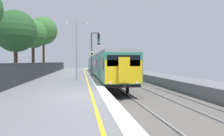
{
  "coord_description": "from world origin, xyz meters",
  "views": [
    {
      "loc": [
        -0.86,
        -12.14,
        1.72
      ],
      "look_at": [
        1.51,
        6.29,
        1.25
      ],
      "focal_mm": 37.91,
      "sensor_mm": 36.0,
      "label": 1
    }
  ],
  "objects_px": {
    "signal_gantry": "(94,49)",
    "background_tree_centre": "(15,32)",
    "background_tree_right": "(32,35)",
    "speed_limit_sign": "(92,61)",
    "platform_lamp_mid": "(77,45)",
    "background_tree_left": "(44,32)",
    "commuter_train_at_platform": "(101,65)"
  },
  "relations": [
    {
      "from": "speed_limit_sign",
      "to": "platform_lamp_mid",
      "type": "relative_size",
      "value": 0.54
    },
    {
      "from": "speed_limit_sign",
      "to": "background_tree_centre",
      "type": "bearing_deg",
      "value": 178.46
    },
    {
      "from": "speed_limit_sign",
      "to": "platform_lamp_mid",
      "type": "bearing_deg",
      "value": -111.56
    },
    {
      "from": "signal_gantry",
      "to": "platform_lamp_mid",
      "type": "relative_size",
      "value": 0.97
    },
    {
      "from": "commuter_train_at_platform",
      "to": "background_tree_right",
      "type": "xyz_separation_m",
      "value": [
        -9.65,
        -2.37,
        4.17
      ]
    },
    {
      "from": "speed_limit_sign",
      "to": "background_tree_right",
      "type": "bearing_deg",
      "value": 135.62
    },
    {
      "from": "commuter_train_at_platform",
      "to": "speed_limit_sign",
      "type": "distance_m",
      "value": 10.19
    },
    {
      "from": "commuter_train_at_platform",
      "to": "background_tree_left",
      "type": "distance_m",
      "value": 10.8
    },
    {
      "from": "speed_limit_sign",
      "to": "background_tree_right",
      "type": "relative_size",
      "value": 0.39
    },
    {
      "from": "background_tree_centre",
      "to": "background_tree_right",
      "type": "distance_m",
      "value": 7.45
    },
    {
      "from": "platform_lamp_mid",
      "to": "background_tree_right",
      "type": "xyz_separation_m",
      "value": [
        -6.25,
        11.58,
        2.18
      ]
    },
    {
      "from": "commuter_train_at_platform",
      "to": "platform_lamp_mid",
      "type": "xyz_separation_m",
      "value": [
        -3.4,
        -13.95,
        1.98
      ]
    },
    {
      "from": "background_tree_left",
      "to": "background_tree_right",
      "type": "relative_size",
      "value": 1.19
    },
    {
      "from": "signal_gantry",
      "to": "speed_limit_sign",
      "type": "height_order",
      "value": "signal_gantry"
    },
    {
      "from": "signal_gantry",
      "to": "background_tree_right",
      "type": "distance_m",
      "value": 9.7
    },
    {
      "from": "speed_limit_sign",
      "to": "platform_lamp_mid",
      "type": "height_order",
      "value": "platform_lamp_mid"
    },
    {
      "from": "signal_gantry",
      "to": "background_tree_centre",
      "type": "bearing_deg",
      "value": -162.87
    },
    {
      "from": "platform_lamp_mid",
      "to": "background_tree_left",
      "type": "xyz_separation_m",
      "value": [
        -5.53,
        16.89,
        3.32
      ]
    },
    {
      "from": "commuter_train_at_platform",
      "to": "platform_lamp_mid",
      "type": "height_order",
      "value": "platform_lamp_mid"
    },
    {
      "from": "background_tree_right",
      "to": "signal_gantry",
      "type": "bearing_deg",
      "value": -30.41
    },
    {
      "from": "signal_gantry",
      "to": "commuter_train_at_platform",
      "type": "bearing_deg",
      "value": 78.29
    },
    {
      "from": "commuter_train_at_platform",
      "to": "background_tree_right",
      "type": "relative_size",
      "value": 5.26
    },
    {
      "from": "speed_limit_sign",
      "to": "background_tree_left",
      "type": "xyz_separation_m",
      "value": [
        -7.08,
        12.94,
        4.71
      ]
    },
    {
      "from": "background_tree_centre",
      "to": "background_tree_right",
      "type": "bearing_deg",
      "value": 87.29
    },
    {
      "from": "background_tree_right",
      "to": "speed_limit_sign",
      "type": "bearing_deg",
      "value": -44.38
    },
    {
      "from": "platform_lamp_mid",
      "to": "background_tree_right",
      "type": "bearing_deg",
      "value": 118.34
    },
    {
      "from": "background_tree_left",
      "to": "signal_gantry",
      "type": "bearing_deg",
      "value": -53.6
    },
    {
      "from": "background_tree_centre",
      "to": "background_tree_right",
      "type": "xyz_separation_m",
      "value": [
        0.35,
        7.42,
        0.54
      ]
    },
    {
      "from": "commuter_train_at_platform",
      "to": "background_tree_centre",
      "type": "relative_size",
      "value": 5.49
    },
    {
      "from": "signal_gantry",
      "to": "background_tree_left",
      "type": "xyz_separation_m",
      "value": [
        -7.44,
        10.1,
        3.27
      ]
    },
    {
      "from": "commuter_train_at_platform",
      "to": "platform_lamp_mid",
      "type": "bearing_deg",
      "value": -103.72
    },
    {
      "from": "background_tree_left",
      "to": "background_tree_right",
      "type": "xyz_separation_m",
      "value": [
        -0.72,
        -5.31,
        -1.14
      ]
    }
  ]
}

